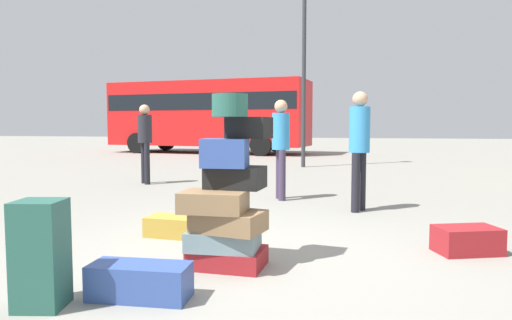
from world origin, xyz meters
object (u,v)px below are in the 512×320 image
(person_bearded_onlooker, at_px, (145,136))
(suitcase_navy_behind_tower, at_px, (140,281))
(person_tourist_with_camera, at_px, (281,140))
(parked_bus, at_px, (208,112))
(lamp_post, at_px, (304,24))
(suitcase_tower, at_px, (228,201))
(person_passerby_in_red, at_px, (359,140))
(suitcase_tan_white_trunk, at_px, (173,226))
(suitcase_maroon_foreground_far, at_px, (467,240))
(suitcase_teal_left_side, at_px, (41,254))

(person_bearded_onlooker, bearing_deg, suitcase_navy_behind_tower, -18.02)
(person_tourist_with_camera, xyz_separation_m, parked_bus, (-5.11, 12.19, 0.82))
(lamp_post, bearing_deg, suitcase_navy_behind_tower, -90.63)
(suitcase_tower, distance_m, person_passerby_in_red, 3.23)
(suitcase_tower, xyz_separation_m, lamp_post, (-0.32, 9.87, 3.61))
(suitcase_navy_behind_tower, bearing_deg, suitcase_tan_white_trunk, 102.25)
(suitcase_tan_white_trunk, relative_size, person_bearded_onlooker, 0.34)
(person_passerby_in_red, bearing_deg, parked_bus, -128.95)
(suitcase_tan_white_trunk, height_order, person_passerby_in_red, person_passerby_in_red)
(suitcase_navy_behind_tower, height_order, suitcase_tan_white_trunk, suitcase_navy_behind_tower)
(suitcase_navy_behind_tower, bearing_deg, lamp_post, 86.96)
(suitcase_navy_behind_tower, relative_size, suitcase_tan_white_trunk, 1.28)
(suitcase_maroon_foreground_far, xyz_separation_m, lamp_post, (-2.53, 8.97, 4.08))
(suitcase_tower, xyz_separation_m, suitcase_tan_white_trunk, (-0.92, 0.98, -0.48))
(suitcase_navy_behind_tower, height_order, person_bearded_onlooker, person_bearded_onlooker)
(suitcase_navy_behind_tower, xyz_separation_m, parked_bus, (-4.76, 16.85, 1.70))
(suitcase_teal_left_side, xyz_separation_m, parked_bus, (-4.16, 17.14, 1.45))
(suitcase_tower, distance_m, person_bearded_onlooker, 6.21)
(suitcase_maroon_foreground_far, bearing_deg, person_bearded_onlooker, 122.11)
(suitcase_tan_white_trunk, relative_size, person_passerby_in_red, 0.33)
(suitcase_tower, relative_size, suitcase_maroon_foreground_far, 2.57)
(suitcase_teal_left_side, bearing_deg, person_bearded_onlooker, 98.74)
(person_passerby_in_red, distance_m, parked_bus, 14.51)
(suitcase_maroon_foreground_far, relative_size, person_bearded_onlooker, 0.35)
(person_bearded_onlooker, bearing_deg, person_tourist_with_camera, 22.10)
(suitcase_tower, relative_size, suitcase_teal_left_side, 2.04)
(suitcase_teal_left_side, distance_m, suitcase_maroon_foreground_far, 3.86)
(suitcase_maroon_foreground_far, xyz_separation_m, suitcase_tan_white_trunk, (-3.14, 0.09, -0.02))
(suitcase_tower, relative_size, lamp_post, 0.24)
(suitcase_tan_white_trunk, xyz_separation_m, person_bearded_onlooker, (-2.33, 4.30, 0.91))
(suitcase_tower, relative_size, parked_bus, 0.17)
(suitcase_tower, xyz_separation_m, suitcase_maroon_foreground_far, (2.22, 0.90, -0.46))
(suitcase_maroon_foreground_far, height_order, person_passerby_in_red, person_passerby_in_red)
(parked_bus, bearing_deg, suitcase_tower, -64.49)
(suitcase_navy_behind_tower, relative_size, suitcase_maroon_foreground_far, 1.22)
(suitcase_tan_white_trunk, distance_m, person_tourist_with_camera, 3.06)
(suitcase_navy_behind_tower, xyz_separation_m, suitcase_maroon_foreground_far, (2.65, 1.77, 0.00))
(suitcase_teal_left_side, bearing_deg, suitcase_tan_white_trunk, 76.76)
(person_bearded_onlooker, bearing_deg, suitcase_tan_white_trunk, -14.13)
(suitcase_teal_left_side, bearing_deg, lamp_post, 76.01)
(suitcase_navy_behind_tower, distance_m, suitcase_tan_white_trunk, 1.92)
(person_tourist_with_camera, xyz_separation_m, person_passerby_in_red, (1.28, -0.82, 0.04))
(suitcase_navy_behind_tower, xyz_separation_m, person_passerby_in_red, (1.63, 3.84, 0.92))
(person_tourist_with_camera, bearing_deg, suitcase_teal_left_side, -31.73)
(suitcase_tower, height_order, suitcase_teal_left_side, suitcase_tower)
(suitcase_teal_left_side, height_order, suitcase_maroon_foreground_far, suitcase_teal_left_side)
(suitcase_navy_behind_tower, height_order, person_tourist_with_camera, person_tourist_with_camera)
(suitcase_navy_behind_tower, relative_size, lamp_post, 0.11)
(suitcase_navy_behind_tower, relative_size, person_tourist_with_camera, 0.43)
(suitcase_tower, xyz_separation_m, suitcase_teal_left_side, (-1.03, -1.17, -0.22))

